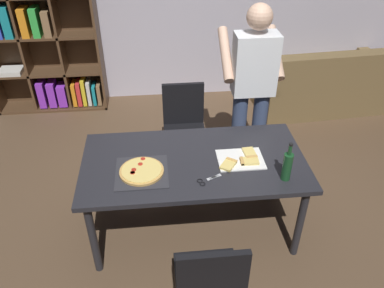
{
  "coord_description": "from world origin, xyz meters",
  "views": [
    {
      "loc": [
        -0.26,
        -2.39,
        2.61
      ],
      "look_at": [
        0.0,
        0.15,
        0.8
      ],
      "focal_mm": 36.14,
      "sensor_mm": 36.0,
      "label": 1
    }
  ],
  "objects": [
    {
      "name": "ground_plane",
      "position": [
        0.0,
        0.0,
        0.0
      ],
      "size": [
        12.0,
        12.0,
        0.0
      ],
      "primitive_type": "plane",
      "color": "brown"
    },
    {
      "name": "dining_table",
      "position": [
        0.0,
        0.0,
        0.68
      ],
      "size": [
        1.76,
        0.91,
        0.75
      ],
      "color": "#232328",
      "rests_on": "ground_plane"
    },
    {
      "name": "chair_near_camera",
      "position": [
        -0.0,
        -0.94,
        0.51
      ],
      "size": [
        0.42,
        0.42,
        0.9
      ],
      "color": "black",
      "rests_on": "ground_plane"
    },
    {
      "name": "chair_far_side",
      "position": [
        0.0,
        0.94,
        0.51
      ],
      "size": [
        0.42,
        0.42,
        0.9
      ],
      "color": "black",
      "rests_on": "ground_plane"
    },
    {
      "name": "couch",
      "position": [
        1.9,
        1.99,
        0.3
      ],
      "size": [
        1.76,
        0.97,
        0.85
      ],
      "color": "brown",
      "rests_on": "ground_plane"
    },
    {
      "name": "bookshelf",
      "position": [
        -1.62,
        2.38,
        0.98
      ],
      "size": [
        1.4,
        0.35,
        1.95
      ],
      "color": "#513823",
      "rests_on": "ground_plane"
    },
    {
      "name": "person_serving_pizza",
      "position": [
        0.61,
        0.72,
        1.0
      ],
      "size": [
        0.55,
        0.54,
        1.75
      ],
      "color": "#38476B",
      "rests_on": "ground_plane"
    },
    {
      "name": "pepperoni_pizza_on_tray",
      "position": [
        -0.41,
        -0.12,
        0.77
      ],
      "size": [
        0.39,
        0.39,
        0.04
      ],
      "color": "#2D2D33",
      "rests_on": "dining_table"
    },
    {
      "name": "pizza_slices_on_towel",
      "position": [
        0.37,
        -0.04,
        0.76
      ],
      "size": [
        0.37,
        0.3,
        0.03
      ],
      "color": "white",
      "rests_on": "dining_table"
    },
    {
      "name": "wine_bottle",
      "position": [
        0.65,
        -0.29,
        0.87
      ],
      "size": [
        0.07,
        0.07,
        0.32
      ],
      "color": "#194723",
      "rests_on": "dining_table"
    },
    {
      "name": "kitchen_scissors",
      "position": [
        0.06,
        -0.26,
        0.76
      ],
      "size": [
        0.2,
        0.13,
        0.01
      ],
      "color": "silver",
      "rests_on": "dining_table"
    }
  ]
}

